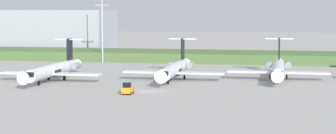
# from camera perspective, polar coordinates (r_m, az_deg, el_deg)

# --- Properties ---
(ground_plane) EXTENTS (500.00, 500.00, 0.00)m
(ground_plane) POSITION_cam_1_polar(r_m,az_deg,el_deg) (144.64, 0.88, -0.73)
(ground_plane) COLOR #9E9B96
(grass_berm) EXTENTS (320.00, 20.00, 2.91)m
(grass_berm) POSITION_cam_1_polar(r_m,az_deg,el_deg) (180.77, 2.98, 1.04)
(grass_berm) COLOR #4C6B38
(grass_berm) RESTS_ON ground
(regional_jet_second) EXTENTS (22.81, 31.00, 9.00)m
(regional_jet_second) POSITION_cam_1_polar(r_m,az_deg,el_deg) (134.28, -11.04, -0.26)
(regional_jet_second) COLOR silver
(regional_jet_second) RESTS_ON ground
(regional_jet_third) EXTENTS (22.81, 31.00, 9.00)m
(regional_jet_third) POSITION_cam_1_polar(r_m,az_deg,el_deg) (133.78, 0.67, -0.17)
(regional_jet_third) COLOR silver
(regional_jet_third) RESTS_ON ground
(regional_jet_fourth) EXTENTS (22.81, 31.00, 9.00)m
(regional_jet_fourth) POSITION_cam_1_polar(r_m,az_deg,el_deg) (136.85, 10.64, -0.14)
(regional_jet_fourth) COLOR silver
(regional_jet_fourth) RESTS_ON ground
(antenna_mast) EXTENTS (4.40, 0.50, 26.15)m
(antenna_mast) POSITION_cam_1_polar(r_m,az_deg,el_deg) (176.17, -6.38, 3.93)
(antenna_mast) COLOR #B2B2B7
(antenna_mast) RESTS_ON ground
(distant_hangar) EXTENTS (47.35, 22.85, 15.49)m
(distant_hangar) POSITION_cam_1_polar(r_m,az_deg,el_deg) (218.84, -11.69, 3.41)
(distant_hangar) COLOR #9EA3AD
(distant_hangar) RESTS_ON ground
(baggage_tug) EXTENTS (1.72, 3.20, 2.30)m
(baggage_tug) POSITION_cam_1_polar(r_m,az_deg,el_deg) (112.07, -3.93, -2.14)
(baggage_tug) COLOR orange
(baggage_tug) RESTS_ON ground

